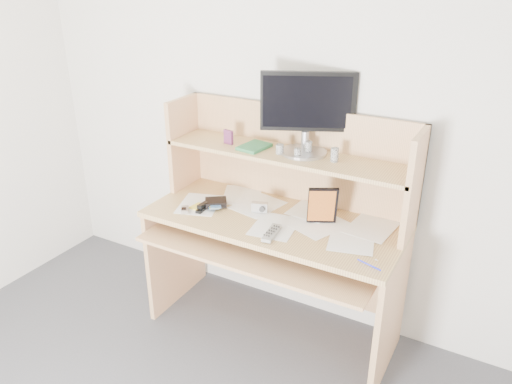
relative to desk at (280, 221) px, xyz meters
The scene contains 19 objects.
back_wall 0.60m from the desk, 90.00° to the left, with size 3.60×0.04×2.50m, color silver.
desk is the anchor object (origin of this frame).
paper_clutter 0.10m from the desk, 90.00° to the right, with size 1.32×0.54×0.01m, color white.
keyboard 0.18m from the desk, 66.12° to the right, with size 0.45×0.16×0.03m.
tv_remote 0.28m from the desk, 72.61° to the right, with size 0.05×0.18×0.02m, color gray.
flip_phone 0.53m from the desk, 151.98° to the right, with size 0.04×0.08×0.02m, color #AAAAAC.
stapler 0.44m from the desk, 155.26° to the right, with size 0.03×0.12×0.04m, color black.
wallet 0.38m from the desk, 164.24° to the right, with size 0.12×0.10×0.03m, color black.
sticky_note_pad 0.46m from the desk, 158.03° to the right, with size 0.08×0.08×0.01m, color yellow.
digital_camera 0.14m from the desk, 150.65° to the right, with size 0.09×0.03×0.05m, color #AFAEB1.
game_case 0.31m from the desk, ahead, with size 0.15×0.02×0.22m, color black.
blue_pen 0.67m from the desk, 26.28° to the right, with size 0.01×0.01×0.13m, color #1B23D1.
card_box 0.55m from the desk, behind, with size 0.06×0.02×0.08m, color #A41520.
shelf_book 0.44m from the desk, 166.33° to the left, with size 0.13×0.18×0.02m, color #35855E.
chip_stack_a 0.42m from the desk, 18.69° to the left, with size 0.04×0.04×0.05m, color black.
chip_stack_b 0.45m from the desk, 44.34° to the left, with size 0.04×0.04×0.07m, color white.
chip_stack_c 0.41m from the desk, 127.42° to the left, with size 0.04×0.04×0.05m, color black.
chip_stack_d 0.51m from the desk, 13.60° to the left, with size 0.04×0.04×0.07m, color white.
monitor 0.63m from the desk, 56.44° to the left, with size 0.47×0.27×0.43m.
Camera 1 is at (1.08, -0.67, 1.99)m, focal length 35.00 mm.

